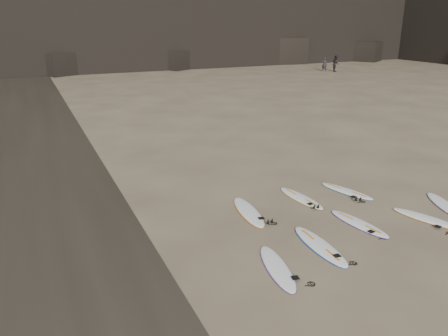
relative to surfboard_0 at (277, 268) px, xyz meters
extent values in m
plane|color=#897559|center=(4.39, 0.83, -0.04)|extent=(240.00, 240.00, 0.00)
cube|color=black|center=(12.39, 45.83, 1.12)|extent=(4.23, 4.46, 2.33)
cube|color=black|center=(29.39, 46.83, 1.76)|extent=(5.95, 5.19, 3.59)
cube|color=black|center=(42.39, 44.83, 1.40)|extent=(5.31, 5.56, 2.88)
cube|color=black|center=(-1.61, 45.83, 1.20)|extent=(4.49, 4.76, 2.49)
ellipsoid|color=white|center=(0.00, 0.00, 0.00)|extent=(1.04, 2.41, 0.08)
ellipsoid|color=white|center=(1.72, 0.50, 0.00)|extent=(0.76, 2.60, 0.09)
ellipsoid|color=white|center=(3.73, 1.16, 0.00)|extent=(0.84, 2.39, 0.08)
ellipsoid|color=white|center=(5.99, 0.52, 0.00)|extent=(1.26, 2.35, 0.08)
ellipsoid|color=white|center=(7.45, 1.04, 0.00)|extent=(1.41, 2.36, 0.08)
ellipsoid|color=white|center=(0.94, 3.42, 0.00)|extent=(0.96, 2.60, 0.09)
ellipsoid|color=white|center=(3.23, 3.68, 0.00)|extent=(0.76, 2.37, 0.08)
ellipsoid|color=white|center=(5.18, 3.52, 0.00)|extent=(1.16, 2.32, 0.08)
imported|color=black|center=(28.63, 36.29, 0.80)|extent=(0.73, 0.70, 1.68)
imported|color=black|center=(29.64, 35.37, 0.92)|extent=(1.09, 1.17, 1.93)
camera|label=1|loc=(-5.41, -8.49, 6.21)|focal=35.00mm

